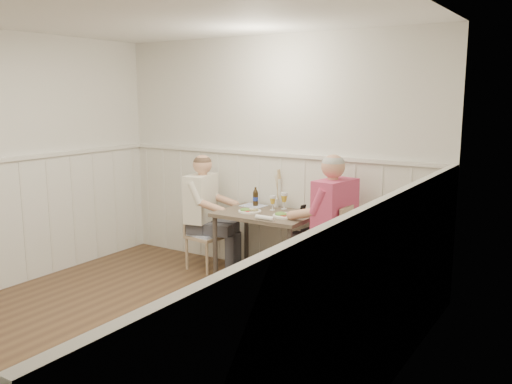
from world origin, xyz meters
TOP-DOWN VIEW (x-y plane):
  - ground_plane at (0.00, 0.00)m, footprint 4.50×4.50m
  - room_shell at (0.00, 0.00)m, footprint 4.04×4.54m
  - wainscot at (0.00, 0.69)m, footprint 4.00×4.49m
  - dining_table at (0.19, 1.84)m, footprint 0.99×0.70m
  - chair_right at (0.97, 1.87)m, footprint 0.44×0.44m
  - chair_left at (-0.65, 1.84)m, footprint 0.42×0.42m
  - man_in_pink at (0.93, 1.83)m, footprint 0.72×0.51m
  - diner_cream at (-0.63, 1.84)m, footprint 0.67×0.47m
  - plate_man at (0.44, 1.78)m, footprint 0.27×0.27m
  - plate_diner at (0.01, 1.77)m, footprint 0.24×0.24m
  - beer_glass_a at (0.26, 2.09)m, footprint 0.07×0.07m
  - beer_glass_b at (0.18, 1.98)m, footprint 0.06×0.06m
  - beer_bottle at (-0.09, 2.07)m, footprint 0.06×0.06m
  - rolled_napkin at (0.35, 1.54)m, footprint 0.20×0.05m
  - grass_vase at (0.13, 2.15)m, footprint 0.05×0.05m
  - gingham_mat at (-0.11, 2.06)m, footprint 0.27×0.22m

SIDE VIEW (x-z plane):
  - ground_plane at x=0.00m, z-range 0.00..0.00m
  - chair_left at x=-0.65m, z-range 0.03..0.83m
  - chair_right at x=0.97m, z-range 0.04..0.96m
  - diner_cream at x=-0.63m, z-range -0.11..1.22m
  - man_in_pink at x=0.93m, z-range -0.12..1.32m
  - dining_table at x=0.19m, z-range 0.28..1.03m
  - wainscot at x=0.00m, z-range 0.02..1.36m
  - gingham_mat at x=-0.11m, z-range 0.75..0.76m
  - plate_diner at x=0.01m, z-range 0.74..0.80m
  - plate_man at x=0.44m, z-range 0.74..0.81m
  - rolled_napkin at x=0.35m, z-range 0.75..0.79m
  - beer_bottle at x=-0.09m, z-range 0.74..0.95m
  - beer_glass_b at x=0.18m, z-range 0.78..0.93m
  - beer_glass_a at x=0.26m, z-range 0.78..0.96m
  - grass_vase at x=0.13m, z-range 0.73..1.17m
  - room_shell at x=0.00m, z-range 0.22..2.82m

